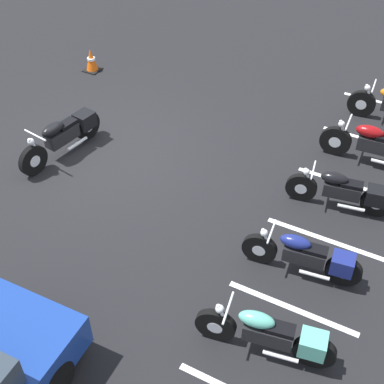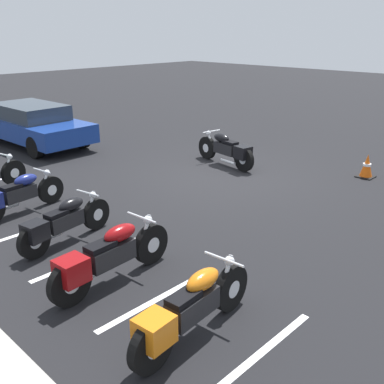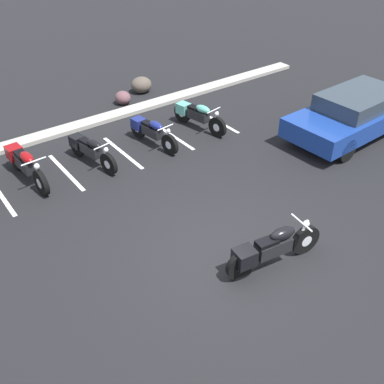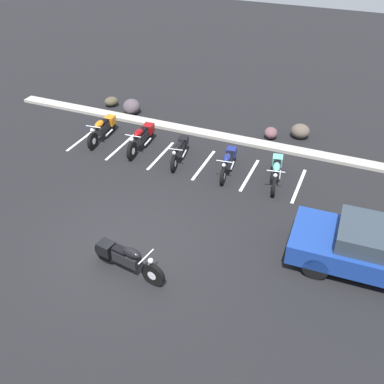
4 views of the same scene
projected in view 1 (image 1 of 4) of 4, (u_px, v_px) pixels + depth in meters
ground at (111, 151)px, 11.28m from camera, size 60.00×60.00×0.00m
motorcycle_black_featured at (64, 135)px, 10.97m from camera, size 2.13×0.69×0.84m
parked_bike_1 at (380, 146)px, 10.66m from camera, size 0.61×2.16×0.85m
parked_bike_2 at (345, 191)px, 9.70m from camera, size 0.65×1.94×0.77m
parked_bike_3 at (308, 256)px, 8.51m from camera, size 0.60×1.95×0.77m
parked_bike_4 at (272, 335)px, 7.40m from camera, size 0.68×2.00×0.79m
traffic_cone at (91, 61)px, 13.74m from camera, size 0.40×0.40×0.59m
stall_line_1 at (371, 140)px, 11.58m from camera, size 0.10×2.10×0.00m
stall_line_2 at (350, 184)px, 10.47m from camera, size 0.10×2.10×0.00m
stall_line_3 at (324, 239)px, 9.36m from camera, size 0.10×2.10×0.00m
stall_line_4 at (292, 308)px, 8.26m from camera, size 0.10×2.10×0.00m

